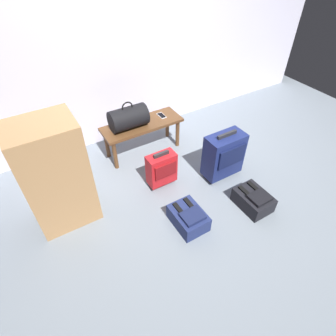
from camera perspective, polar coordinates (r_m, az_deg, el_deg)
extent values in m
plane|color=slate|center=(3.09, 6.87, -5.82)|extent=(6.60, 6.60, 0.00)
cube|color=silver|center=(3.57, -8.31, 27.40)|extent=(6.00, 0.10, 2.80)
cube|color=brown|center=(3.45, -5.38, 8.91)|extent=(1.00, 0.36, 0.04)
cylinder|color=brown|center=(3.35, -10.85, 2.59)|extent=(0.05, 0.05, 0.39)
cylinder|color=brown|center=(3.65, 1.97, 7.16)|extent=(0.05, 0.05, 0.39)
cylinder|color=brown|center=(3.55, -12.48, 4.86)|extent=(0.05, 0.05, 0.39)
cylinder|color=brown|center=(3.84, -0.15, 9.06)|extent=(0.05, 0.05, 0.39)
cylinder|color=black|center=(3.32, -8.16, 10.19)|extent=(0.44, 0.26, 0.26)
torus|color=black|center=(3.25, -8.40, 12.29)|extent=(0.14, 0.02, 0.14)
cube|color=silver|center=(3.57, -1.34, 10.75)|extent=(0.07, 0.14, 0.01)
cube|color=black|center=(3.57, -1.34, 10.81)|extent=(0.06, 0.13, 0.00)
cube|color=navy|center=(3.18, 11.37, 2.69)|extent=(0.44, 0.23, 0.51)
cube|color=#11183E|center=(3.07, 13.03, 2.31)|extent=(0.35, 0.02, 0.23)
cube|color=#262628|center=(3.02, 12.06, 6.75)|extent=(0.25, 0.03, 0.04)
cylinder|color=black|center=(3.32, 7.81, -1.14)|extent=(0.02, 0.05, 0.05)
cylinder|color=black|center=(3.49, 11.85, 0.66)|extent=(0.02, 0.05, 0.05)
cube|color=red|center=(3.05, -1.36, -0.13)|extent=(0.32, 0.16, 0.37)
cube|color=maroon|center=(2.95, -0.48, -0.49)|extent=(0.26, 0.02, 0.17)
cube|color=#262628|center=(2.91, -1.42, 2.87)|extent=(0.18, 0.03, 0.04)
cylinder|color=black|center=(3.19, -3.55, -3.05)|extent=(0.02, 0.05, 0.05)
cylinder|color=black|center=(3.26, -0.09, -1.62)|extent=(0.02, 0.05, 0.05)
cube|color=navy|center=(2.78, 4.17, -10.22)|extent=(0.28, 0.38, 0.17)
cube|color=#182045|center=(2.67, 5.10, -9.82)|extent=(0.21, 0.17, 0.04)
cube|color=black|center=(2.72, 2.36, -8.60)|extent=(0.04, 0.19, 0.02)
cube|color=black|center=(2.76, 4.58, -7.54)|extent=(0.04, 0.19, 0.02)
cube|color=black|center=(3.05, 17.10, -6.33)|extent=(0.28, 0.38, 0.17)
cube|color=black|center=(2.96, 18.38, -5.79)|extent=(0.21, 0.17, 0.04)
cube|color=black|center=(2.98, 15.73, -4.81)|extent=(0.04, 0.19, 0.02)
cube|color=black|center=(3.05, 17.44, -3.87)|extent=(0.04, 0.19, 0.02)
cube|color=#A87A4C|center=(2.70, -22.08, -1.46)|extent=(0.56, 0.44, 1.10)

